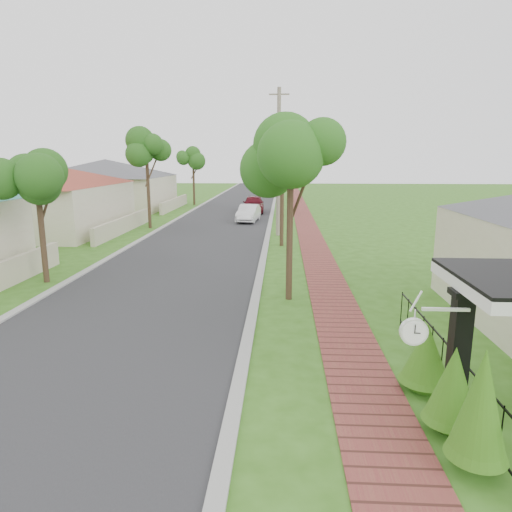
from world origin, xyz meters
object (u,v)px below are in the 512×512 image
(parked_car_red, at_px, (253,204))
(parked_car_white, at_px, (248,213))
(near_tree, at_px, (291,165))
(utility_pole, at_px, (278,163))
(station_clock, at_px, (416,330))
(porch_post, at_px, (457,368))

(parked_car_red, distance_m, parked_car_white, 5.90)
(parked_car_white, xyz_separation_m, near_tree, (2.77, -19.17, 3.82))
(parked_car_red, xyz_separation_m, near_tree, (2.77, -25.07, 3.70))
(utility_pole, bearing_deg, station_clock, -83.36)
(parked_car_white, height_order, near_tree, near_tree)
(parked_car_red, bearing_deg, parked_car_white, -91.54)
(utility_pole, bearing_deg, near_tree, -87.78)
(parked_car_red, bearing_deg, porch_post, -81.82)
(parked_car_white, bearing_deg, parked_car_red, 95.52)
(porch_post, height_order, utility_pole, utility_pole)
(near_tree, bearing_deg, station_clock, -76.11)
(station_clock, bearing_deg, utility_pole, 96.64)
(porch_post, bearing_deg, parked_car_white, 101.82)
(parked_car_white, bearing_deg, station_clock, -74.60)
(porch_post, relative_size, parked_car_white, 0.66)
(parked_car_red, xyz_separation_m, station_clock, (4.69, -32.82, 1.20))
(parked_car_red, bearing_deg, station_clock, -83.41)
(parked_car_red, height_order, near_tree, near_tree)
(porch_post, height_order, parked_car_white, porch_post)
(porch_post, relative_size, parked_car_red, 0.57)
(parked_car_white, xyz_separation_m, station_clock, (4.69, -26.92, 1.32))
(porch_post, xyz_separation_m, station_clock, (-0.86, -0.40, 0.83))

